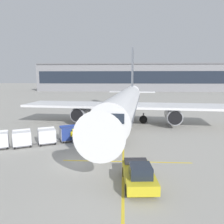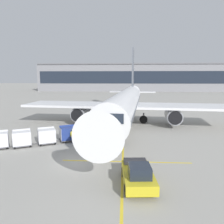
{
  "view_description": "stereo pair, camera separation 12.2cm",
  "coord_description": "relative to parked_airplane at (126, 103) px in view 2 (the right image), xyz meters",
  "views": [
    {
      "loc": [
        4.16,
        -18.52,
        7.7
      ],
      "look_at": [
        2.56,
        11.01,
        2.99
      ],
      "focal_mm": 34.31,
      "sensor_mm": 36.0,
      "label": 1
    },
    {
      "loc": [
        4.29,
        -18.51,
        7.7
      ],
      "look_at": [
        2.56,
        11.01,
        2.99
      ],
      "focal_mm": 34.31,
      "sensor_mm": 36.0,
      "label": 2
    }
  ],
  "objects": [
    {
      "name": "baggage_cart_lead",
      "position": [
        -7.2,
        -10.2,
        -2.67
      ],
      "size": [
        2.79,
        2.33,
        1.91
      ],
      "color": "#515156",
      "rests_on": "ground"
    },
    {
      "name": "terminal_building",
      "position": [
        6.56,
        96.84,
        4.3
      ],
      "size": [
        115.26,
        19.3,
        16.05
      ],
      "color": "gray",
      "rests_on": "ground"
    },
    {
      "name": "ground_crew_by_carts",
      "position": [
        -5.99,
        -7.29,
        -2.67
      ],
      "size": [
        0.54,
        0.37,
        1.74
      ],
      "color": "#333847",
      "rests_on": "ground"
    },
    {
      "name": "baggage_cart_second",
      "position": [
        -9.42,
        -11.47,
        -2.67
      ],
      "size": [
        2.79,
        2.33,
        1.91
      ],
      "color": "#515156",
      "rests_on": "ground"
    },
    {
      "name": "pushback_tug",
      "position": [
        0.72,
        -20.84,
        -2.84
      ],
      "size": [
        2.44,
        4.55,
        1.83
      ],
      "color": "gold",
      "rests_on": "ground"
    },
    {
      "name": "apron_guidance_line_stop_bar",
      "position": [
        -0.08,
        -16.44,
        -3.66
      ],
      "size": [
        12.0,
        0.2,
        0.01
      ],
      "color": "yellow",
      "rests_on": "ground"
    },
    {
      "name": "safety_cone_wingtip",
      "position": [
        -6.14,
        -0.25,
        -3.38
      ],
      "size": [
        0.53,
        0.53,
        0.6
      ],
      "color": "black",
      "rests_on": "ground"
    },
    {
      "name": "baggage_cart_third",
      "position": [
        -11.87,
        -12.61,
        -2.67
      ],
      "size": [
        2.79,
        2.33,
        1.91
      ],
      "color": "#515156",
      "rests_on": "ground"
    },
    {
      "name": "parked_airplane",
      "position": [
        0.0,
        0.0,
        0.0
      ],
      "size": [
        34.43,
        44.29,
        14.76
      ],
      "color": "white",
      "rests_on": "ground"
    },
    {
      "name": "safety_cone_engine_keepout",
      "position": [
        -6.97,
        -3.62,
        -3.3
      ],
      "size": [
        0.67,
        0.67,
        0.75
      ],
      "color": "black",
      "rests_on": "ground"
    },
    {
      "name": "ground_crew_by_loader",
      "position": [
        -6.4,
        -11.02,
        -2.67
      ],
      "size": [
        0.48,
        0.42,
        1.74
      ],
      "color": "#333847",
      "rests_on": "ground"
    },
    {
      "name": "apron_guidance_line_lead_in",
      "position": [
        -0.41,
        -0.79,
        -3.66
      ],
      "size": [
        0.2,
        110.0,
        0.01
      ],
      "color": "yellow",
      "rests_on": "ground"
    },
    {
      "name": "ground_plane",
      "position": [
        -4.59,
        -16.89,
        -3.67
      ],
      "size": [
        600.0,
        600.0,
        0.0
      ],
      "primitive_type": "plane",
      "color": "#9E9B93"
    },
    {
      "name": "belt_loader",
      "position": [
        -4.98,
        -7.24,
        -2.75
      ],
      "size": [
        5.14,
        3.36,
        3.42
      ],
      "color": "silver",
      "rests_on": "ground"
    }
  ]
}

